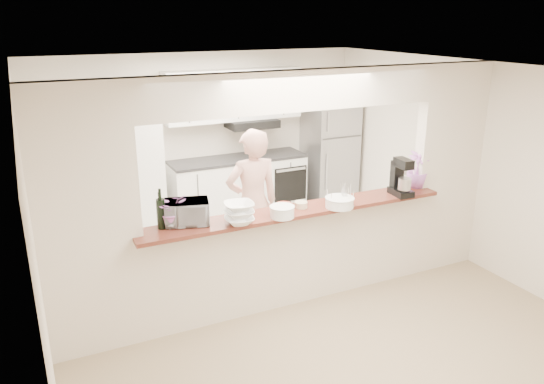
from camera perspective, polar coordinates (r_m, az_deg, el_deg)
floor at (r=5.99m, az=2.38°, el=-11.51°), size 6.00×6.00×0.00m
tile_overlay at (r=7.24m, az=-3.40°, el=-5.95°), size 5.00×2.90×0.01m
partition at (r=5.41m, az=2.58°, el=2.23°), size 5.00×0.15×2.50m
bar_counter at (r=5.73m, az=2.47°, el=-6.53°), size 3.40×0.38×1.09m
kitchen_cabinets at (r=7.91m, az=-8.03°, el=3.46°), size 3.15×0.62×2.25m
refrigerator at (r=8.78m, az=6.19°, el=4.20°), size 0.75×0.70×1.70m
flower_left at (r=5.08m, az=-10.79°, el=-1.96°), size 0.34×0.31×0.32m
wine_bottle_a at (r=5.08m, az=-11.92°, el=-2.30°), size 0.07×0.07×0.35m
wine_bottle_b at (r=5.05m, az=-11.85°, el=-2.24°), size 0.08×0.08×0.39m
toaster_oven at (r=5.13m, az=-9.15°, el=-2.18°), size 0.48×0.38×0.23m
serving_bowls at (r=5.07m, az=-3.55°, el=-2.33°), size 0.32×0.32×0.21m
plate_stack_a at (r=5.25m, az=1.10°, el=-2.13°), size 0.25×0.25×0.11m
plate_stack_b at (r=5.56m, az=7.28°, el=-1.11°), size 0.30×0.30×0.11m
red_bowl at (r=5.43m, az=1.28°, el=-1.63°), size 0.16×0.16×0.08m
tan_bowl at (r=5.52m, az=3.13°, el=-1.39°), size 0.14×0.14×0.06m
utensil_caddy at (r=5.59m, az=7.34°, el=-0.46°), size 0.29×0.20×0.25m
stand_mixer at (r=6.04m, az=13.71°, el=1.42°), size 0.20×0.30×0.42m
flower_right at (r=6.35m, az=15.37°, el=2.39°), size 0.32×0.32×0.43m
person at (r=6.22m, az=-2.10°, el=-1.31°), size 0.66×0.45×1.78m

